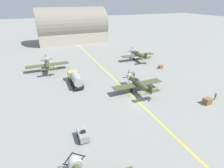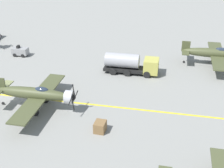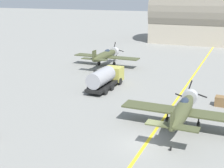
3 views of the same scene
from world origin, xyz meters
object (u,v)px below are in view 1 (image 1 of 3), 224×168
(ground_crew_walking, at_px, (215,96))
(supply_crate_mid_lane, at_px, (132,74))
(hangar, at_px, (72,28))
(tow_tractor, at_px, (83,135))
(fuel_tanker, at_px, (75,79))
(supply_crate_outboard, at_px, (207,101))
(supply_crate_by_tanker, at_px, (161,67))
(airplane_mid_center, at_px, (138,84))
(airplane_far_left, at_px, (48,64))
(airplane_far_right, at_px, (138,55))

(ground_crew_walking, height_order, supply_crate_mid_lane, ground_crew_walking)
(supply_crate_mid_lane, xyz_separation_m, hangar, (-5.94, 49.21, 6.28))
(tow_tractor, bearing_deg, hangar, 79.58)
(fuel_tanker, bearing_deg, supply_crate_mid_lane, -3.78)
(supply_crate_outboard, bearing_deg, supply_crate_mid_lane, 111.58)
(fuel_tanker, height_order, ground_crew_walking, fuel_tanker)
(ground_crew_walking, bearing_deg, fuel_tanker, 143.55)
(fuel_tanker, xyz_separation_m, hangar, (9.33, 48.21, 5.34))
(supply_crate_by_tanker, distance_m, supply_crate_mid_lane, 11.32)
(airplane_mid_center, height_order, ground_crew_walking, airplane_mid_center)
(airplane_far_left, relative_size, airplane_mid_center, 1.00)
(airplane_far_right, bearing_deg, airplane_mid_center, -103.13)
(airplane_mid_center, height_order, supply_crate_by_tanker, airplane_mid_center)
(airplane_mid_center, bearing_deg, hangar, 90.45)
(ground_crew_walking, distance_m, hangar, 69.18)
(airplane_mid_center, distance_m, fuel_tanker, 15.49)
(fuel_tanker, relative_size, ground_crew_walking, 4.92)
(tow_tractor, relative_size, hangar, 0.08)
(airplane_mid_center, xyz_separation_m, supply_crate_mid_lane, (2.94, 8.37, -1.44))
(airplane_far_left, distance_m, supply_crate_outboard, 42.27)
(supply_crate_mid_lane, bearing_deg, tow_tractor, -135.12)
(supply_crate_mid_lane, height_order, hangar, hangar)
(airplane_far_left, distance_m, tow_tractor, 31.63)
(ground_crew_walking, distance_m, supply_crate_by_tanker, 19.78)
(tow_tractor, height_order, supply_crate_by_tanker, tow_tractor)
(airplane_far_left, bearing_deg, airplane_far_right, 2.32)
(ground_crew_walking, bearing_deg, airplane_mid_center, 144.35)
(fuel_tanker, xyz_separation_m, supply_crate_by_tanker, (26.42, 0.95, -1.03))
(airplane_mid_center, bearing_deg, fuel_tanker, 140.19)
(hangar, bearing_deg, supply_crate_outboard, -78.95)
(airplane_far_left, bearing_deg, supply_crate_by_tanker, -13.98)
(airplane_far_right, relative_size, supply_crate_outboard, 8.03)
(supply_crate_by_tanker, xyz_separation_m, hangar, (-17.09, 47.26, 6.37))
(airplane_far_right, height_order, supply_crate_mid_lane, airplane_far_right)
(airplane_far_left, bearing_deg, supply_crate_outboard, -42.95)
(airplane_mid_center, height_order, supply_crate_mid_lane, airplane_mid_center)
(airplane_mid_center, height_order, supply_crate_outboard, airplane_mid_center)
(supply_crate_mid_lane, distance_m, supply_crate_outboard, 19.76)
(airplane_far_right, bearing_deg, hangar, 128.88)
(airplane_far_right, height_order, airplane_mid_center, airplane_mid_center)
(fuel_tanker, xyz_separation_m, tow_tractor, (-3.08, -19.28, -0.72))
(airplane_far_left, bearing_deg, fuel_tanker, -60.33)
(airplane_far_left, relative_size, supply_crate_by_tanker, 10.43)
(airplane_far_left, relative_size, hangar, 0.38)
(ground_crew_walking, relative_size, supply_crate_mid_lane, 1.19)
(airplane_far_left, distance_m, airplane_far_right, 29.64)
(airplane_far_left, distance_m, supply_crate_mid_lane, 24.66)
(supply_crate_mid_lane, height_order, supply_crate_outboard, supply_crate_outboard)
(ground_crew_walking, bearing_deg, tow_tractor, -179.05)
(ground_crew_walking, height_order, hangar, hangar)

